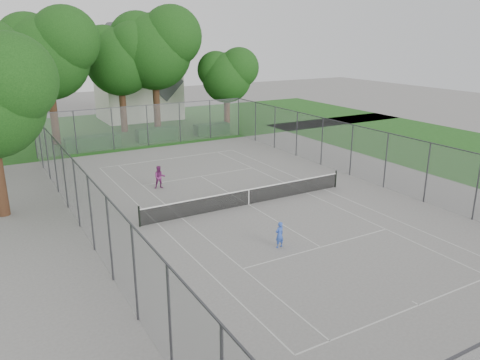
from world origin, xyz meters
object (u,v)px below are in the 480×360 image
house (138,81)px  woman_player (160,177)px  girl_player (279,235)px  tennis_net (249,196)px

house → woman_player: size_ratio=7.23×
house → girl_player: size_ratio=8.48×
house → girl_player: 36.63m
house → girl_player: house is taller
tennis_net → woman_player: woman_player is taller
girl_player → tennis_net: bearing=-114.4°
girl_player → woman_player: bearing=-88.8°
tennis_net → house: (3.75, 30.60, 3.72)m
tennis_net → girl_player: size_ratio=10.39×
girl_player → woman_player: (-1.68, 10.77, 0.11)m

